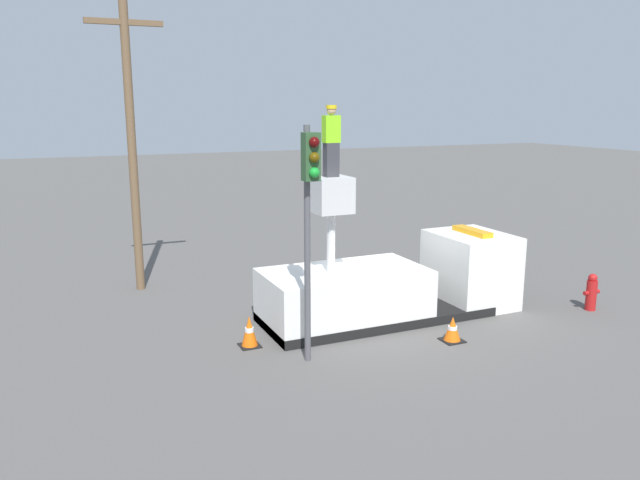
{
  "coord_description": "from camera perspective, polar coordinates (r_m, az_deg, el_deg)",
  "views": [
    {
      "loc": [
        -7.88,
        -14.03,
        5.65
      ],
      "look_at": [
        -2.06,
        -0.93,
        2.53
      ],
      "focal_mm": 35.0,
      "sensor_mm": 36.0,
      "label": 1
    }
  ],
  "objects": [
    {
      "name": "ground_plane",
      "position": [
        17.05,
        5.1,
        -7.11
      ],
      "size": [
        120.0,
        120.0,
        0.0
      ],
      "primitive_type": "plane",
      "color": "#565451"
    },
    {
      "name": "bucket_truck",
      "position": [
        17.03,
        6.62,
        -4.22
      ],
      "size": [
        7.12,
        2.39,
        3.89
      ],
      "color": "black",
      "rests_on": "ground"
    },
    {
      "name": "worker",
      "position": [
        15.5,
        1.03,
        9.03
      ],
      "size": [
        0.4,
        0.26,
        1.75
      ],
      "color": "#38383D",
      "rests_on": "bucket_truck"
    },
    {
      "name": "traffic_light_pole",
      "position": [
        13.2,
        -0.95,
        3.83
      ],
      "size": [
        0.34,
        0.57,
        5.24
      ],
      "color": "#515156",
      "rests_on": "ground"
    },
    {
      "name": "fire_hydrant",
      "position": [
        19.06,
        23.57,
        -4.4
      ],
      "size": [
        0.53,
        0.29,
        1.05
      ],
      "color": "red",
      "rests_on": "ground"
    },
    {
      "name": "traffic_cone_rear",
      "position": [
        15.06,
        -6.47,
        -8.34
      ],
      "size": [
        0.48,
        0.48,
        0.76
      ],
      "color": "black",
      "rests_on": "ground"
    },
    {
      "name": "traffic_cone_curbside",
      "position": [
        15.65,
        12.02,
        -8.02
      ],
      "size": [
        0.51,
        0.51,
        0.62
      ],
      "color": "black",
      "rests_on": "ground"
    },
    {
      "name": "utility_pole",
      "position": [
        19.61,
        -16.85,
        8.72
      ],
      "size": [
        2.2,
        0.26,
        8.56
      ],
      "color": "brown",
      "rests_on": "ground"
    }
  ]
}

